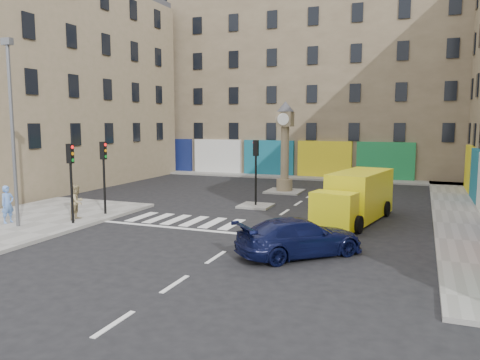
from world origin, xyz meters
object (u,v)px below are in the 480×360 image
Objects in this scene: traffic_light_left_near at (71,170)px; lamp_post at (12,123)px; clock_pillar at (285,141)px; pedestrian_blue at (8,204)px; navy_sedan at (300,237)px; traffic_light_left_far at (104,166)px; pedestrian_tan at (77,202)px; traffic_light_island at (256,162)px; yellow_van at (356,197)px.

traffic_light_left_near is 3.21m from lamp_post.
clock_pillar is 17.62m from pedestrian_blue.
pedestrian_blue is at bearing -121.69° from clock_pillar.
clock_pillar reaches higher than navy_sedan.
pedestrian_tan is at bearing -103.81° from traffic_light_left_far.
traffic_light_island is 6.24m from yellow_van.
clock_pillar is (6.30, 13.80, 0.93)m from traffic_light_left_near.
clock_pillar reaches higher than yellow_van.
clock_pillar is 1.28× the size of navy_sedan.
clock_pillar is at bearing 61.65° from lamp_post.
traffic_light_left_near is 0.45× the size of lamp_post.
traffic_light_left_near reaches higher than pedestrian_tan.
yellow_van is at bearing 27.96° from lamp_post.
yellow_van is at bearing -16.79° from traffic_light_island.
navy_sedan is 7.02m from yellow_van.
pedestrian_tan is at bearing -133.70° from traffic_light_island.
traffic_light_left_near is at bearing 41.09° from navy_sedan.
lamp_post reaches higher than pedestrian_tan.
clock_pillar is (0.00, 6.00, 0.96)m from traffic_light_island.
traffic_light_left_near is 0.78× the size of navy_sedan.
navy_sedan is 11.57m from pedestrian_tan.
clock_pillar reaches higher than pedestrian_blue.
clock_pillar reaches higher than traffic_light_left_near.
pedestrian_blue is at bearing -159.95° from traffic_light_left_near.
pedestrian_tan is at bearing 116.41° from traffic_light_left_near.
traffic_light_island is (6.30, 7.80, -0.03)m from traffic_light_left_near.
traffic_light_left_near is at bearing -114.55° from clock_pillar.
traffic_light_left_near reaches higher than traffic_light_island.
traffic_light_left_near reaches higher than navy_sedan.
pedestrian_tan is at bearing 37.32° from navy_sedan.
traffic_light_island is at bearing -90.00° from clock_pillar.
traffic_light_left_near is 1.00× the size of traffic_light_left_far.
lamp_post reaches higher than pedestrian_blue.
lamp_post is at bearing -116.57° from traffic_light_left_far.
traffic_light_left_near is 15.19m from clock_pillar.
navy_sedan is at bearing -4.56° from traffic_light_left_near.
traffic_light_left_far is 4.77m from lamp_post.
navy_sedan is at bearing -72.06° from clock_pillar.
pedestrian_tan is (-0.39, 0.79, -1.63)m from traffic_light_left_near.
yellow_van is at bearing -74.20° from pedestrian_tan.
navy_sedan is at bearing -61.31° from traffic_light_island.
traffic_light_left_far is 13.05m from clock_pillar.
traffic_light_island is at bearing -15.66° from navy_sedan.
yellow_van reaches higher than pedestrian_tan.
traffic_light_left_near is 2.11× the size of pedestrian_blue.
navy_sedan is 0.70× the size of yellow_van.
navy_sedan is at bearing -82.74° from pedestrian_blue.
pedestrian_blue is (-9.16, -14.84, -2.52)m from clock_pillar.
traffic_light_island is at bearing -39.42° from pedestrian_blue.
pedestrian_blue is at bearing -129.73° from traffic_light_left_far.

